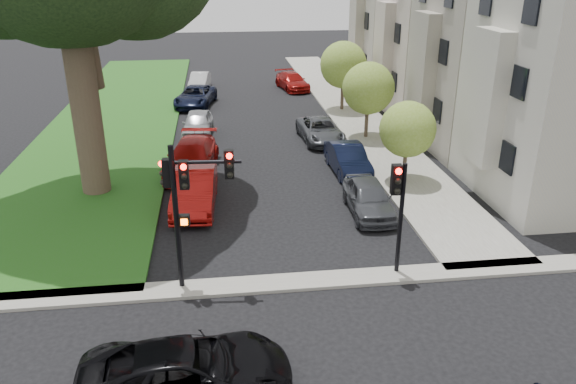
{
  "coord_description": "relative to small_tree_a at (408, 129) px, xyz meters",
  "views": [
    {
      "loc": [
        -2.4,
        -13.59,
        9.85
      ],
      "look_at": [
        0.0,
        5.0,
        2.0
      ],
      "focal_mm": 35.0,
      "sensor_mm": 36.0,
      "label": 1
    }
  ],
  "objects": [
    {
      "name": "small_tree_b",
      "position": [
        0.0,
        7.02,
        0.39
      ],
      "size": [
        2.98,
        2.98,
        4.47
      ],
      "color": "#4E3C30",
      "rests_on": "ground"
    },
    {
      "name": "traffic_signal_main",
      "position": [
        -9.62,
        -8.04,
        0.74
      ],
      "size": [
        2.36,
        0.61,
        4.83
      ],
      "color": "black",
      "rests_on": "ground"
    },
    {
      "name": "sidewalk_cross",
      "position": [
        -6.2,
        -8.27,
        -2.53
      ],
      "size": [
        60.0,
        1.0,
        0.12
      ],
      "primitive_type": "cube",
      "color": "gray",
      "rests_on": "ground"
    },
    {
      "name": "house_b",
      "position": [
        6.25,
        5.23,
        4.35
      ],
      "size": [
        7.7,
        7.55,
        15.97
      ],
      "color": "tan",
      "rests_on": "ground"
    },
    {
      "name": "small_tree_c",
      "position": [
        0.0,
        13.57,
        0.57
      ],
      "size": [
        3.16,
        3.16,
        4.74
      ],
      "color": "#4E3C30",
      "rests_on": "ground"
    },
    {
      "name": "car_parked_0",
      "position": [
        -2.58,
        -3.21,
        -1.89
      ],
      "size": [
        1.76,
        4.16,
        1.4
      ],
      "primitive_type": "imported",
      "rotation": [
        0.0,
        0.0,
        -0.03
      ],
      "color": "#3F4247",
      "rests_on": "ground"
    },
    {
      "name": "car_parked_5",
      "position": [
        -9.71,
        -1.72,
        -1.79
      ],
      "size": [
        1.96,
        4.93,
        1.6
      ],
      "primitive_type": "imported",
      "rotation": [
        0.0,
        0.0,
        -0.06
      ],
      "color": "maroon",
      "rests_on": "ground"
    },
    {
      "name": "house_c",
      "position": [
        6.25,
        12.73,
        4.35
      ],
      "size": [
        7.7,
        7.55,
        15.97
      ],
      "color": "#A39688",
      "rests_on": "ground"
    },
    {
      "name": "car_parked_7",
      "position": [
        -9.79,
        8.95,
        -1.87
      ],
      "size": [
        1.96,
        4.32,
        1.44
      ],
      "primitive_type": "imported",
      "rotation": [
        0.0,
        0.0,
        -0.06
      ],
      "color": "#999BA0",
      "rests_on": "ground"
    },
    {
      "name": "car_parked_4",
      "position": [
        -2.5,
        20.76,
        -1.93
      ],
      "size": [
        2.67,
        4.82,
        1.32
      ],
      "primitive_type": "imported",
      "rotation": [
        0.0,
        0.0,
        0.19
      ],
      "color": "maroon",
      "rests_on": "ground"
    },
    {
      "name": "traffic_signal_secondary",
      "position": [
        -3.02,
        -8.08,
        0.16
      ],
      "size": [
        0.5,
        0.4,
        3.94
      ],
      "color": "black",
      "rests_on": "ground"
    },
    {
      "name": "car_parked_9",
      "position": [
        -9.89,
        21.83,
        -1.94
      ],
      "size": [
        1.84,
        4.08,
        1.3
      ],
      "primitive_type": "imported",
      "rotation": [
        0.0,
        0.0,
        -0.12
      ],
      "color": "silver",
      "rests_on": "ground"
    },
    {
      "name": "car_parked_1",
      "position": [
        -2.35,
        1.56,
        -1.88
      ],
      "size": [
        1.65,
        4.34,
        1.41
      ],
      "primitive_type": "imported",
      "rotation": [
        0.0,
        0.0,
        0.04
      ],
      "color": "black",
      "rests_on": "ground"
    },
    {
      "name": "grass_strip",
      "position": [
        -15.2,
        13.73,
        -2.53
      ],
      "size": [
        8.0,
        44.0,
        0.12
      ],
      "primitive_type": "cube",
      "color": "#275A1E",
      "rests_on": "ground"
    },
    {
      "name": "ground",
      "position": [
        -6.2,
        -10.27,
        -2.59
      ],
      "size": [
        140.0,
        140.0,
        0.0
      ],
      "primitive_type": "plane",
      "color": "black",
      "rests_on": "ground"
    },
    {
      "name": "car_parked_2",
      "position": [
        -2.75,
        6.89,
        -1.94
      ],
      "size": [
        2.41,
        4.76,
        1.29
      ],
      "primitive_type": "imported",
      "rotation": [
        0.0,
        0.0,
        0.06
      ],
      "color": "#3F4247",
      "rests_on": "ground"
    },
    {
      "name": "car_parked_8",
      "position": [
        -10.1,
        16.24,
        -1.89
      ],
      "size": [
        3.27,
        5.37,
        1.39
      ],
      "primitive_type": "imported",
      "rotation": [
        0.0,
        0.0,
        -0.2
      ],
      "color": "black",
      "rests_on": "ground"
    },
    {
      "name": "small_tree_a",
      "position": [
        0.0,
        0.0,
        0.0
      ],
      "size": [
        2.59,
        2.59,
        3.89
      ],
      "color": "#4E3C30",
      "rests_on": "ground"
    },
    {
      "name": "car_parked_6",
      "position": [
        -9.95,
        2.64,
        -1.81
      ],
      "size": [
        2.91,
        5.62,
        1.56
      ],
      "primitive_type": "imported",
      "rotation": [
        0.0,
        0.0,
        -0.14
      ],
      "color": "maroon",
      "rests_on": "ground"
    },
    {
      "name": "sidewalk_right",
      "position": [
        0.55,
        13.73,
        -2.53
      ],
      "size": [
        3.5,
        44.0,
        0.12
      ],
      "primitive_type": "cube",
      "color": "gray",
      "rests_on": "ground"
    },
    {
      "name": "car_cross_near",
      "position": [
        -9.64,
        -12.94,
        -1.88
      ],
      "size": [
        5.19,
        2.61,
        1.41
      ],
      "primitive_type": "imported",
      "rotation": [
        0.0,
        0.0,
        1.62
      ],
      "color": "black",
      "rests_on": "ground"
    }
  ]
}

